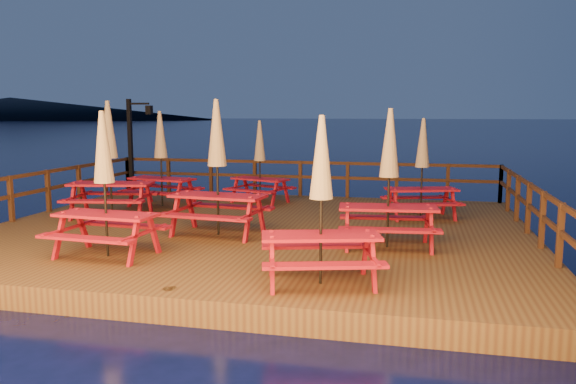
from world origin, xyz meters
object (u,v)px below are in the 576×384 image
Objects in this scene: picnic_table_0 at (110,157)px; picnic_table_1 at (422,167)px; lamp_post at (135,137)px; picnic_table_2 at (389,176)px.

picnic_table_0 is 7.64m from picnic_table_1.
picnic_table_0 is (1.54, -4.16, -0.31)m from lamp_post.
picnic_table_0 is 7.03m from picnic_table_2.
picnic_table_1 is (9.01, -2.57, -0.53)m from lamp_post.
picnic_table_1 is at bearing 1.47° from picnic_table_0.
picnic_table_2 is (-0.64, -3.25, 0.11)m from picnic_table_1.
picnic_table_2 is at bearing -24.24° from picnic_table_0.
picnic_table_2 is at bearing -34.83° from lamp_post.
picnic_table_1 is at bearing -15.92° from lamp_post.
picnic_table_2 is at bearing -118.07° from picnic_table_1.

